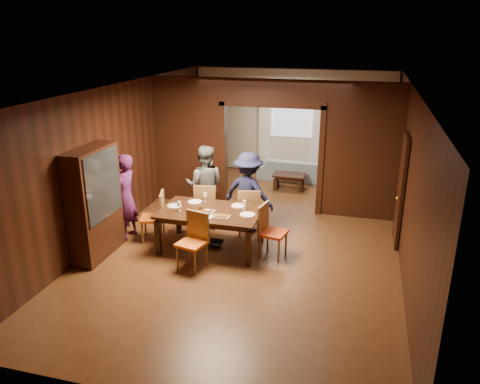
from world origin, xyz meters
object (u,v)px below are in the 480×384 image
(hutch, at_px, (95,203))
(coffee_table, at_px, (289,182))
(chair_right, at_px, (273,231))
(person_navy, at_px, (248,192))
(chair_far_l, at_px, (207,205))
(person_grey, at_px, (205,186))
(chair_far_r, at_px, (249,211))
(sofa, at_px, (296,169))
(chair_left, at_px, (152,216))
(person_purple, at_px, (125,197))
(dining_table, at_px, (211,229))
(chair_near, at_px, (192,242))

(hutch, bearing_deg, coffee_table, 58.89)
(chair_right, bearing_deg, hutch, 114.67)
(person_navy, height_order, chair_far_l, person_navy)
(person_grey, height_order, chair_far_r, person_grey)
(sofa, distance_m, chair_far_l, 3.87)
(coffee_table, xyz_separation_m, hutch, (-2.73, -4.52, 0.80))
(person_grey, xyz_separation_m, coffee_table, (1.32, 2.67, -0.65))
(chair_left, bearing_deg, person_purple, -102.76)
(hutch, bearing_deg, person_grey, 52.73)
(person_grey, bearing_deg, dining_table, 105.76)
(sofa, height_order, chair_far_r, chair_far_r)
(chair_far_r, xyz_separation_m, chair_near, (-0.60, -1.65, 0.00))
(chair_far_l, bearing_deg, chair_far_r, 169.42)
(person_navy, xyz_separation_m, dining_table, (-0.47, -0.97, -0.44))
(dining_table, xyz_separation_m, coffee_table, (0.84, 3.74, -0.18))
(person_grey, xyz_separation_m, chair_near, (0.40, -1.87, -0.36))
(coffee_table, height_order, chair_near, chair_near)
(dining_table, xyz_separation_m, chair_left, (-1.21, 0.07, 0.10))
(dining_table, relative_size, chair_far_l, 1.91)
(sofa, height_order, coffee_table, sofa)
(dining_table, relative_size, chair_left, 1.91)
(person_purple, distance_m, chair_near, 1.88)
(chair_near, bearing_deg, coffee_table, 92.44)
(person_grey, height_order, chair_near, person_grey)
(sofa, distance_m, dining_table, 4.66)
(chair_far_r, bearing_deg, person_grey, -26.07)
(person_grey, distance_m, chair_far_l, 0.40)
(person_purple, height_order, sofa, person_purple)
(chair_left, bearing_deg, sofa, 137.98)
(person_purple, relative_size, hutch, 0.84)
(chair_left, xyz_separation_m, chair_near, (1.13, -0.86, 0.00))
(sofa, distance_m, chair_left, 4.97)
(person_purple, relative_size, coffee_table, 2.11)
(coffee_table, bearing_deg, sofa, 87.08)
(sofa, bearing_deg, chair_far_r, 87.30)
(person_grey, bearing_deg, person_navy, 165.45)
(coffee_table, xyz_separation_m, chair_left, (-2.05, -3.67, 0.28))
(chair_far_l, bearing_deg, chair_right, 143.21)
(dining_table, height_order, chair_far_r, chair_far_r)
(sofa, xyz_separation_m, coffee_table, (-0.04, -0.83, -0.09))
(person_navy, bearing_deg, chair_far_r, 125.93)
(person_purple, xyz_separation_m, person_grey, (1.25, 1.04, 0.00))
(person_purple, relative_size, person_navy, 1.03)
(chair_far_l, xyz_separation_m, hutch, (-1.50, -1.69, 0.52))
(person_grey, relative_size, person_navy, 1.03)
(chair_left, height_order, chair_near, same)
(person_navy, distance_m, chair_far_r, 0.36)
(person_navy, height_order, dining_table, person_navy)
(sofa, distance_m, coffee_table, 0.84)
(chair_near, xyz_separation_m, hutch, (-1.81, 0.02, 0.52))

